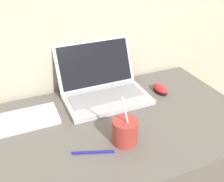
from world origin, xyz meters
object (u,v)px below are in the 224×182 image
Objects in this scene: drink_cup at (125,131)px; computer_mouse at (160,89)px; laptop at (103,86)px; pen at (93,152)px; external_keyboard at (8,124)px.

computer_mouse is (0.32, 0.26, -0.03)m from drink_cup.
pen is at bearing -116.87° from laptop.
laptop is at bearing 163.49° from computer_mouse.
laptop reaches higher than pen.
external_keyboard is at bearing -171.36° from laptop.
drink_cup is 0.14m from pen.
external_keyboard is (-0.39, 0.27, -0.04)m from drink_cup.
drink_cup is at bearing -98.10° from laptop.
drink_cup is at bearing -34.73° from external_keyboard.
drink_cup reaches higher than computer_mouse.
laptop is 4.06× the size of computer_mouse.
computer_mouse is 0.24× the size of external_keyboard.
external_keyboard is at bearing 178.92° from computer_mouse.
drink_cup is (-0.05, -0.33, -0.01)m from laptop.
drink_cup is at bearing 5.53° from pen.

